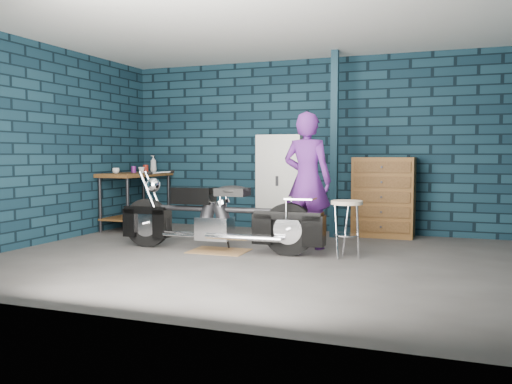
% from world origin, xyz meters
% --- Properties ---
extents(ground, '(6.00, 6.00, 0.00)m').
position_xyz_m(ground, '(0.00, 0.00, 0.00)').
color(ground, '#504D4B').
rests_on(ground, ground).
extents(room_walls, '(6.02, 5.01, 2.71)m').
position_xyz_m(room_walls, '(0.00, 0.55, 1.90)').
color(room_walls, black).
rests_on(room_walls, ground).
extents(support_post, '(0.10, 0.10, 2.70)m').
position_xyz_m(support_post, '(0.55, 1.95, 1.35)').
color(support_post, '#132E3C').
rests_on(support_post, ground).
extents(workbench, '(0.60, 1.40, 0.91)m').
position_xyz_m(workbench, '(-2.68, 1.75, 0.46)').
color(workbench, brown).
rests_on(workbench, ground).
extents(drip_mat, '(0.72, 0.55, 0.01)m').
position_xyz_m(drip_mat, '(-0.53, 0.28, 0.00)').
color(drip_mat, brown).
rests_on(drip_mat, ground).
extents(motorcycle, '(2.28, 0.67, 1.00)m').
position_xyz_m(motorcycle, '(-0.53, 0.28, 0.50)').
color(motorcycle, black).
rests_on(motorcycle, ground).
extents(person, '(0.68, 0.49, 1.75)m').
position_xyz_m(person, '(0.43, 0.90, 0.87)').
color(person, '#531E72').
rests_on(person, ground).
extents(storage_bin, '(0.42, 0.30, 0.26)m').
position_xyz_m(storage_bin, '(-2.66, 1.79, 0.13)').
color(storage_bin, gray).
rests_on(storage_bin, ground).
extents(locker, '(0.70, 0.50, 1.51)m').
position_xyz_m(locker, '(-0.33, 2.23, 0.75)').
color(locker, beige).
rests_on(locker, ground).
extents(tool_chest, '(0.87, 0.49, 1.17)m').
position_xyz_m(tool_chest, '(1.23, 2.23, 0.58)').
color(tool_chest, brown).
rests_on(tool_chest, ground).
extents(shop_stool, '(0.45, 0.45, 0.67)m').
position_xyz_m(shop_stool, '(1.04, 0.42, 0.34)').
color(shop_stool, beige).
rests_on(shop_stool, ground).
extents(cup_a, '(0.11, 0.11, 0.09)m').
position_xyz_m(cup_a, '(-2.79, 1.35, 0.95)').
color(cup_a, beige).
rests_on(cup_a, workbench).
extents(cup_b, '(0.12, 0.12, 0.09)m').
position_xyz_m(cup_b, '(-2.55, 1.71, 0.96)').
color(cup_b, beige).
rests_on(cup_b, workbench).
extents(mug_purple, '(0.09, 0.09, 0.11)m').
position_xyz_m(mug_purple, '(-2.71, 1.74, 0.96)').
color(mug_purple, '#631B6E').
rests_on(mug_purple, workbench).
extents(mug_red, '(0.12, 0.12, 0.12)m').
position_xyz_m(mug_red, '(-2.67, 2.02, 0.97)').
color(mug_red, maroon).
rests_on(mug_red, workbench).
extents(bottle, '(0.14, 0.14, 0.28)m').
position_xyz_m(bottle, '(-2.69, 2.32, 1.05)').
color(bottle, gray).
rests_on(bottle, workbench).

